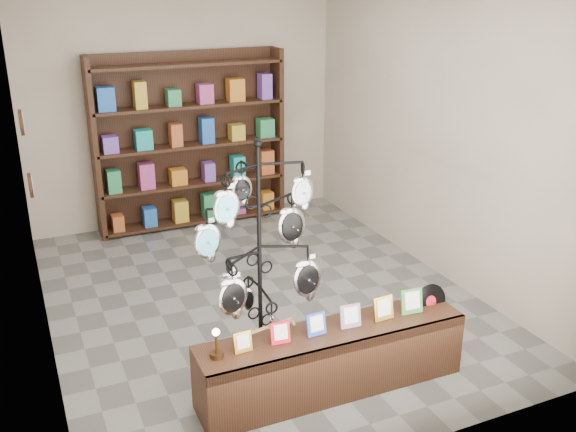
% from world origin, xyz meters
% --- Properties ---
extents(ground, '(5.00, 5.00, 0.00)m').
position_xyz_m(ground, '(0.00, 0.00, 0.00)').
color(ground, slate).
rests_on(ground, ground).
extents(room_envelope, '(5.00, 5.00, 5.00)m').
position_xyz_m(room_envelope, '(0.00, 0.00, 1.85)').
color(room_envelope, beige).
rests_on(room_envelope, ground).
extents(display_tree, '(1.01, 0.91, 1.97)m').
position_xyz_m(display_tree, '(-0.49, -1.30, 1.14)').
color(display_tree, black).
rests_on(display_tree, ground).
extents(front_shelf, '(2.13, 0.46, 0.75)m').
position_xyz_m(front_shelf, '(-0.05, -1.69, 0.26)').
color(front_shelf, black).
rests_on(front_shelf, ground).
extents(back_shelving, '(2.42, 0.36, 2.20)m').
position_xyz_m(back_shelving, '(0.00, 2.30, 1.03)').
color(back_shelving, black).
rests_on(back_shelving, ground).
extents(wall_clocks, '(0.03, 0.24, 0.84)m').
position_xyz_m(wall_clocks, '(-1.97, 0.80, 1.50)').
color(wall_clocks, black).
rests_on(wall_clocks, ground).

